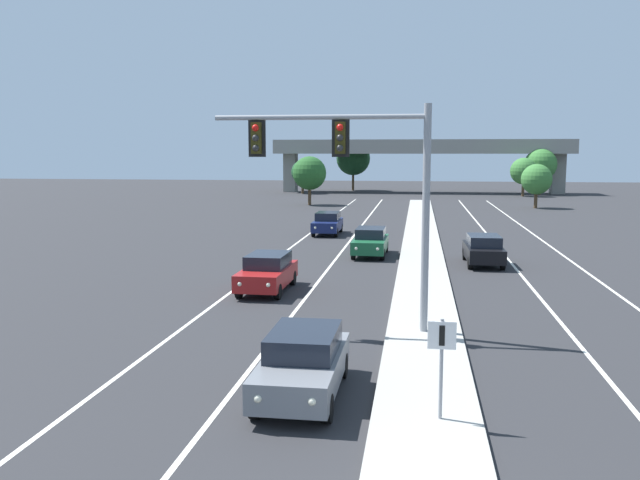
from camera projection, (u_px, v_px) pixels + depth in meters
name	position (u px, v px, depth m)	size (l,w,h in m)	color
median_island	(423.00, 298.00, 26.77)	(2.40, 110.00, 0.15)	#9E9B93
lane_stripe_oncoming_center	(329.00, 267.00, 34.32)	(0.14, 100.00, 0.01)	silver
lane_stripe_receding_center	(519.00, 272.00, 32.97)	(0.14, 100.00, 0.01)	silver
edge_stripe_left	(267.00, 266.00, 34.79)	(0.14, 100.00, 0.01)	silver
edge_stripe_right	(589.00, 274.00, 32.49)	(0.14, 100.00, 0.01)	silver
overhead_signal_mast	(358.00, 170.00, 21.18)	(6.90, 0.44, 7.20)	gray
median_sign_post	(442.00, 354.00, 14.25)	(0.60, 0.10, 2.20)	gray
car_oncoming_grey	(303.00, 362.00, 16.14)	(1.82, 4.47, 1.58)	slate
car_oncoming_red	(267.00, 272.00, 28.35)	(1.87, 4.49, 1.58)	maroon
car_oncoming_green	(370.00, 241.00, 38.06)	(1.88, 4.49, 1.58)	#195633
car_oncoming_navy	(328.00, 223.00, 47.97)	(1.85, 4.48, 1.58)	#141E4C
car_receding_black	(483.00, 249.00, 34.96)	(1.89, 4.50, 1.58)	black
overpass_bridge	(421.00, 153.00, 96.83)	(42.40, 6.40, 7.65)	gray
tree_far_left_c	(353.00, 158.00, 102.86)	(5.21, 5.21, 7.54)	#4C3823
tree_far_right_b	(537.00, 179.00, 70.22)	(3.21, 3.21, 4.65)	#4C3823
tree_far_right_c	(524.00, 171.00, 89.05)	(3.55, 3.55, 5.14)	#4C3823
tree_far_left_b	(310.00, 173.00, 74.39)	(3.75, 3.75, 5.42)	#4C3823
tree_far_right_a	(541.00, 165.00, 92.06)	(4.41, 4.41, 6.38)	#4C3823
tree_far_left_a	(303.00, 172.00, 95.05)	(3.26, 3.26, 4.71)	#4C3823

